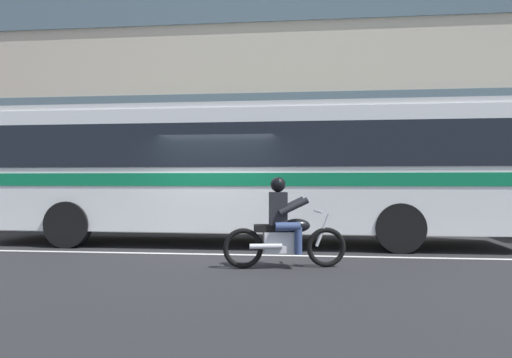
{
  "coord_description": "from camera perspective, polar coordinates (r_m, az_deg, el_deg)",
  "views": [
    {
      "loc": [
        2.06,
        -10.39,
        1.5
      ],
      "look_at": [
        0.92,
        -0.33,
        1.54
      ],
      "focal_mm": 34.25,
      "sensor_mm": 36.0,
      "label": 1
    }
  ],
  "objects": [
    {
      "name": "sidewalk_curb",
      "position": [
        15.69,
        -1.1,
        -5.44
      ],
      "size": [
        28.0,
        3.8,
        0.15
      ],
      "primitive_type": "cube",
      "color": "#A39E93",
      "rests_on": "ground_plane"
    },
    {
      "name": "ground_plane",
      "position": [
        10.69,
        -4.73,
        -8.28
      ],
      "size": [
        60.0,
        60.0,
        0.0
      ],
      "primitive_type": "plane",
      "color": "black"
    },
    {
      "name": "motorcycle_with_rider",
      "position": [
        8.47,
        3.31,
        -5.94
      ],
      "size": [
        2.11,
        0.76,
        1.56
      ],
      "color": "black",
      "rests_on": "ground_plane"
    },
    {
      "name": "office_building_facade",
      "position": [
        18.37,
        -0.13,
        12.84
      ],
      "size": [
        28.0,
        0.89,
        11.29
      ],
      "color": "#B2A893",
      "rests_on": "ground_plane"
    },
    {
      "name": "transit_bus",
      "position": [
        11.7,
        -1.31,
        1.66
      ],
      "size": [
        12.44,
        2.68,
        3.22
      ],
      "color": "white",
      "rests_on": "ground_plane"
    },
    {
      "name": "lane_center_stripe",
      "position": [
        10.11,
        -5.4,
        -8.72
      ],
      "size": [
        26.6,
        0.14,
        0.01
      ],
      "primitive_type": "cube",
      "color": "silver",
      "rests_on": "ground_plane"
    }
  ]
}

